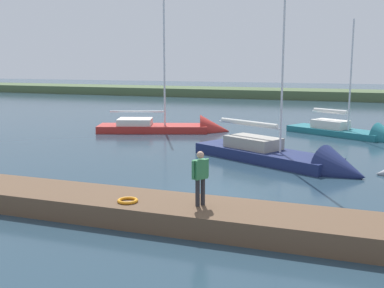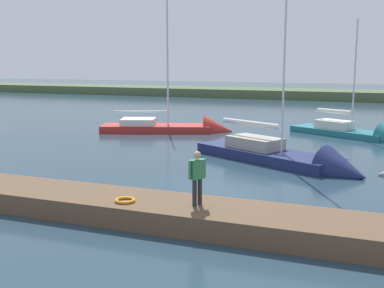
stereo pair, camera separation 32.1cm
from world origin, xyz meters
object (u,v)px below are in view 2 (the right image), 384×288
(life_ring_buoy, at_px, (125,200))
(sailboat_near_dock, at_px, (179,130))
(sailboat_behind_pier, at_px, (291,161))
(sailboat_inner_slip, at_px, (360,136))
(person_on_dock, at_px, (197,174))

(life_ring_buoy, height_order, sailboat_near_dock, sailboat_near_dock)
(life_ring_buoy, relative_size, sailboat_behind_pier, 0.05)
(sailboat_near_dock, height_order, sailboat_inner_slip, sailboat_near_dock)
(sailboat_inner_slip, xyz_separation_m, person_on_dock, (4.22, 20.42, 1.53))
(sailboat_near_dock, bearing_deg, sailboat_inner_slip, -11.24)
(sailboat_behind_pier, bearing_deg, life_ring_buoy, -81.24)
(sailboat_behind_pier, relative_size, sailboat_near_dock, 1.07)
(life_ring_buoy, height_order, sailboat_behind_pier, sailboat_behind_pier)
(life_ring_buoy, height_order, sailboat_inner_slip, sailboat_inner_slip)
(person_on_dock, bearing_deg, sailboat_near_dock, 146.38)
(sailboat_behind_pier, bearing_deg, person_on_dock, -69.68)
(sailboat_behind_pier, bearing_deg, sailboat_inner_slip, 101.81)
(sailboat_near_dock, relative_size, sailboat_inner_slip, 1.27)
(life_ring_buoy, xyz_separation_m, sailboat_inner_slip, (-6.50, -20.88, -0.59))
(sailboat_behind_pier, relative_size, person_on_dock, 7.05)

